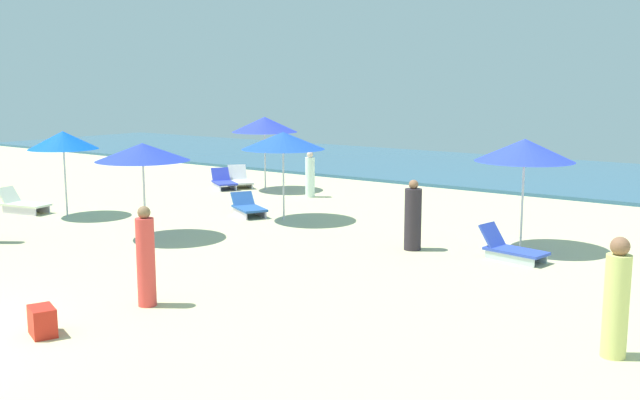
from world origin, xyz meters
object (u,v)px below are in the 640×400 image
Objects in this scene: umbrella_2 at (143,152)px; beachgoer_5 at (413,218)px; umbrella_4 at (283,141)px; beachgoer_6 at (616,301)px; lounge_chair_1_1 at (224,182)px; umbrella_3 at (525,150)px; beachgoer_4 at (146,259)px; beachgoer_0 at (310,176)px; lounge_chair_3_0 at (511,249)px; lounge_chair_0_0 at (23,204)px; umbrella_0 at (63,140)px; cooler_box_0 at (42,321)px; lounge_chair_1_0 at (240,180)px; lounge_chair_4_0 at (248,207)px; umbrella_1 at (265,125)px.

umbrella_2 is 6.52m from beachgoer_5.
umbrella_4 is 1.42× the size of beachgoer_6.
umbrella_3 is at bearing -71.42° from lounge_chair_1_1.
beachgoer_4 is at bearing -40.08° from umbrella_2.
beachgoer_0 is (-1.84, 3.61, -1.47)m from umbrella_4.
lounge_chair_3_0 is 6.94m from umbrella_4.
umbrella_2 is (5.48, -0.18, 1.82)m from lounge_chair_0_0.
umbrella_0 is 1.59× the size of lounge_chair_3_0.
beachgoer_0 is 13.57m from cooler_box_0.
umbrella_0 is at bearing -146.96° from lounge_chair_1_1.
umbrella_0 reaches higher than beachgoer_4.
lounge_chair_0_0 is 1.07× the size of lounge_chair_3_0.
umbrella_3 reaches higher than lounge_chair_1_1.
umbrella_4 is (-6.65, 0.57, 1.93)m from lounge_chair_3_0.
lounge_chair_1_0 is at bearing 80.15° from beachgoer_6.
lounge_chair_1_1 is 5.32m from lounge_chair_4_0.
cooler_box_0 is (8.07, -6.01, -1.91)m from umbrella_0.
umbrella_1 is 8.09m from umbrella_2.
lounge_chair_3_0 is at bearing -4.91° from umbrella_4.
umbrella_2 reaches higher than lounge_chair_0_0.
umbrella_3 is (10.43, -3.39, -0.03)m from umbrella_1.
beachgoer_5 reaches higher than lounge_chair_4_0.
umbrella_2 is at bearing 104.24° from beachgoer_6.
lounge_chair_1_0 is 10.90m from beachgoer_5.
beachgoer_5 is 6.70m from beachgoer_6.
lounge_chair_4_0 is at bearing -175.95° from umbrella_3.
lounge_chair_1_0 is 17.53m from beachgoer_6.
umbrella_2 is at bearing -70.26° from umbrella_1.
umbrella_4 is 1.41× the size of beachgoer_4.
lounge_chair_0_0 is 8.18m from umbrella_1.
beachgoer_6 is (5.36, -4.01, 0.07)m from beachgoer_5.
umbrella_0 is 4.68× the size of cooler_box_0.
beachgoer_6 is at bearing -85.39° from lounge_chair_1_0.
lounge_chair_1_1 is 12.32m from umbrella_3.
umbrella_3 reaches higher than beachgoer_6.
umbrella_2 is 0.95× the size of umbrella_4.
umbrella_3 is (13.19, 4.04, 1.97)m from lounge_chair_0_0.
umbrella_2 is 8.78m from umbrella_3.
beachgoer_4 reaches higher than beachgoer_6.
lounge_chair_4_0 is at bearing 106.19° from beachgoer_4.
beachgoer_4 reaches higher than beachgoer_5.
beachgoer_0 reaches higher than lounge_chair_0_0.
beachgoer_0 is at bearing -52.93° from lounge_chair_1_1.
umbrella_4 reaches higher than lounge_chair_4_0.
lounge_chair_0_0 is at bearing -136.28° from beachgoer_0.
umbrella_1 is 2.67m from beachgoer_0.
umbrella_0 is 12.32m from lounge_chair_3_0.
lounge_chair_3_0 is at bearing -75.58° from lounge_chair_1_0.
umbrella_4 is at bearing -74.93° from beachgoer_0.
umbrella_0 reaches higher than beachgoer_6.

